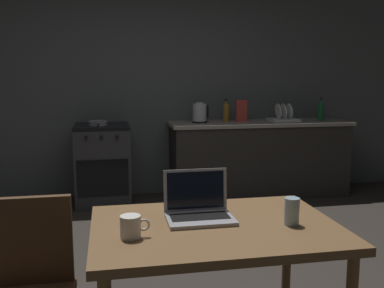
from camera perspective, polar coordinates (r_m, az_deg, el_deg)
ground_plane at (r=3.15m, az=-1.45°, el=-18.24°), size 12.00×12.00×0.00m
back_wall at (r=5.34m, az=-2.81°, el=7.77°), size 6.40×0.10×2.66m
kitchen_counter at (r=5.34m, az=8.67°, el=-1.85°), size 2.16×0.64×0.90m
stove_oven at (r=5.03m, az=-11.54°, el=-2.60°), size 0.60×0.62×0.90m
dining_table at (r=2.10m, az=3.03°, el=-12.50°), size 1.14×0.79×0.75m
chair at (r=2.19m, az=-20.51°, el=-16.73°), size 0.40×0.40×0.88m
laptop at (r=2.14m, az=0.88°, el=-8.51°), size 0.32×0.24×0.23m
electric_kettle at (r=5.07m, az=1.01°, el=4.06°), size 0.19×0.17×0.24m
bottle at (r=5.52m, az=16.43°, el=4.29°), size 0.07×0.07×0.28m
frying_pan at (r=4.94m, az=-12.14°, el=2.71°), size 0.22×0.39×0.05m
coffee_mug at (r=1.91m, az=-7.97°, el=-10.64°), size 0.13×0.09×0.10m
drinking_glass at (r=2.10m, az=12.88°, el=-8.56°), size 0.07×0.07×0.13m
cereal_box at (r=5.21m, az=6.45°, el=4.32°), size 0.13×0.05×0.26m
dish_rack at (r=5.38m, az=11.86°, el=3.46°), size 0.34×0.26×0.21m
bottle_b at (r=5.22m, az=4.47°, el=4.32°), size 0.08×0.08×0.27m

